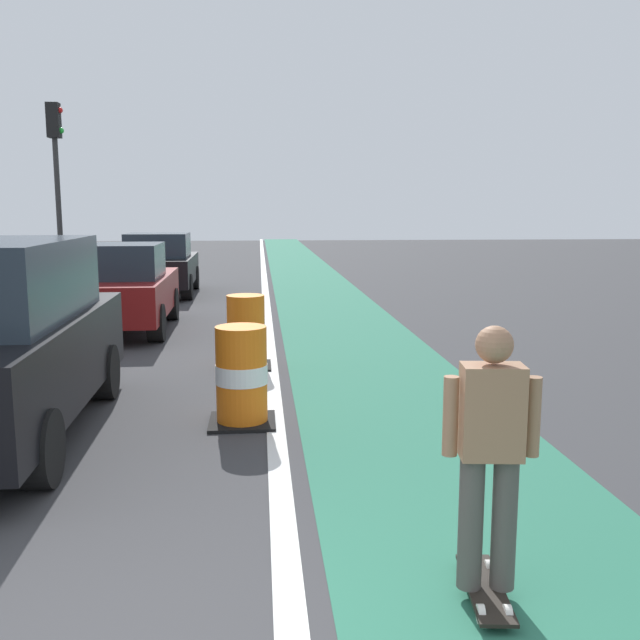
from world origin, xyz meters
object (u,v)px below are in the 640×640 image
traffic_light_corner (57,165)px  parked_sedan_second (120,288)px  skateboarder_on_lane (490,455)px  traffic_barrel_mid (246,332)px  traffic_barrel_front (242,377)px  parked_sedan_third (160,265)px

traffic_light_corner → parked_sedan_second: bearing=-65.6°
skateboarder_on_lane → traffic_barrel_mid: size_ratio=1.55×
skateboarder_on_lane → traffic_barrel_front: (-1.56, 3.69, -0.38)m
parked_sedan_third → parked_sedan_second: bearing=-89.6°
parked_sedan_second → traffic_barrel_mid: parked_sedan_second is taller
parked_sedan_third → traffic_light_corner: 3.73m
parked_sedan_second → traffic_barrel_mid: (2.48, -3.40, -0.30)m
parked_sedan_second → traffic_light_corner: 6.94m
traffic_barrel_front → traffic_barrel_mid: same height
skateboarder_on_lane → traffic_barrel_mid: bearing=103.5°
skateboarder_on_lane → traffic_barrel_mid: 6.68m
skateboarder_on_lane → traffic_light_corner: (-6.68, 15.73, 2.59)m
parked_sedan_second → traffic_light_corner: (-2.65, 5.84, 2.67)m
parked_sedan_second → traffic_barrel_front: 6.69m
traffic_barrel_front → traffic_barrel_mid: (-0.00, 2.80, 0.00)m
skateboarder_on_lane → traffic_light_corner: 17.28m
skateboarder_on_lane → traffic_barrel_front: bearing=112.9°
parked_sedan_third → traffic_light_corner: (-2.60, -0.01, 2.67)m
parked_sedan_third → traffic_barrel_front: bearing=-78.2°
parked_sedan_second → parked_sedan_third: (-0.05, 5.85, 0.00)m
parked_sedan_third → traffic_light_corner: size_ratio=0.81×
skateboarder_on_lane → parked_sedan_second: parked_sedan_second is taller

